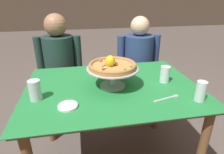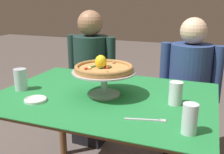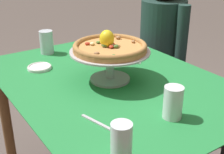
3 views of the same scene
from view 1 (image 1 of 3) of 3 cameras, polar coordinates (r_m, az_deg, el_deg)
name	(u,v)px [view 1 (image 1 of 3)]	position (r m, az deg, el deg)	size (l,w,h in m)	color
dining_table	(112,98)	(1.50, 0.11, -6.39)	(1.28, 0.94, 0.77)	brown
pizza_stand	(113,74)	(1.40, 0.21, 1.00)	(0.38, 0.38, 0.15)	#B7B7C1
pizza	(113,65)	(1.37, 0.16, 3.54)	(0.34, 0.34, 0.09)	#BC8447
water_glass_front_right	(200,92)	(1.36, 24.83, -4.20)	(0.07, 0.07, 0.13)	silver
water_glass_side_left	(35,92)	(1.34, -21.87, -4.03)	(0.08, 0.08, 0.14)	silver
water_glass_side_right	(165,75)	(1.54, 15.49, 0.51)	(0.07, 0.07, 0.13)	white
side_plate	(68,106)	(1.22, -13.00, -8.33)	(0.12, 0.12, 0.02)	white
dinner_fork	(167,98)	(1.33, 16.17, -6.06)	(0.20, 0.06, 0.01)	#B7B7C1
sugar_packet	(95,74)	(1.65, -5.14, 0.84)	(0.05, 0.04, 0.01)	white
diner_left	(61,75)	(2.17, -14.89, 0.69)	(0.47, 0.33, 1.23)	black
diner_right	(137,71)	(2.26, 7.55, 1.69)	(0.48, 0.34, 1.19)	black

